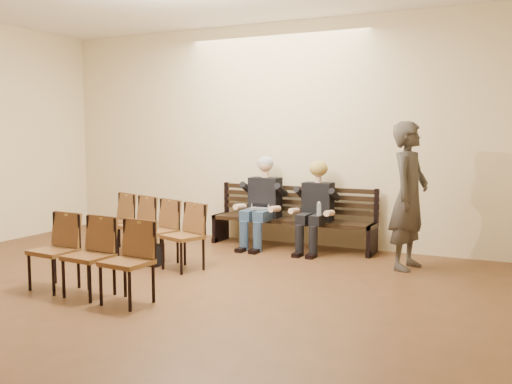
% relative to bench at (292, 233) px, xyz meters
% --- Properties ---
extents(ground, '(10.00, 10.00, 0.00)m').
position_rel_bench_xyz_m(ground, '(-0.43, -4.65, -0.23)').
color(ground, brown).
rests_on(ground, ground).
extents(room_walls, '(8.02, 10.01, 3.51)m').
position_rel_bench_xyz_m(room_walls, '(-0.43, -3.86, 2.31)').
color(room_walls, beige).
rests_on(room_walls, ground).
extents(bench, '(2.60, 0.90, 0.45)m').
position_rel_bench_xyz_m(bench, '(0.00, 0.00, 0.00)').
color(bench, black).
rests_on(bench, ground).
extents(seated_man, '(0.59, 0.82, 1.42)m').
position_rel_bench_xyz_m(seated_man, '(-0.44, -0.12, 0.48)').
color(seated_man, black).
rests_on(seated_man, ground).
extents(seated_woman, '(0.55, 0.76, 1.27)m').
position_rel_bench_xyz_m(seated_woman, '(0.43, -0.12, 0.41)').
color(seated_woman, black).
rests_on(seated_woman, ground).
extents(laptop, '(0.33, 0.27, 0.22)m').
position_rel_bench_xyz_m(laptop, '(-0.46, -0.27, 0.33)').
color(laptop, silver).
rests_on(laptop, bench).
extents(water_bottle, '(0.07, 0.07, 0.21)m').
position_rel_bench_xyz_m(water_bottle, '(0.59, -0.42, 0.33)').
color(water_bottle, silver).
rests_on(water_bottle, bench).
extents(bag, '(0.42, 0.33, 0.27)m').
position_rel_bench_xyz_m(bag, '(-1.29, -1.92, -0.09)').
color(bag, black).
rests_on(bag, ground).
extents(passerby, '(0.66, 0.88, 2.20)m').
position_rel_bench_xyz_m(passerby, '(1.88, -0.60, 0.88)').
color(passerby, '#332F2A').
rests_on(passerby, ground).
extents(chair_row_front, '(2.15, 1.16, 0.87)m').
position_rel_bench_xyz_m(chair_row_front, '(-1.50, -1.67, 0.21)').
color(chair_row_front, brown).
rests_on(chair_row_front, ground).
extents(chair_row_back, '(1.59, 0.59, 0.87)m').
position_rel_bench_xyz_m(chair_row_back, '(-0.97, -3.40, 0.21)').
color(chair_row_back, brown).
rests_on(chair_row_back, ground).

